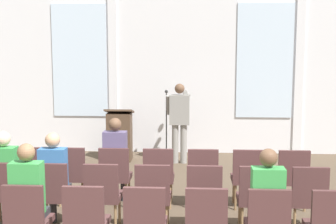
# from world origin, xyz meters

# --- Properties ---
(rear_partition) EXTENTS (10.72, 0.14, 4.50)m
(rear_partition) POSITION_xyz_m (0.02, 5.70, 2.24)
(rear_partition) COLOR silver
(rear_partition) RESTS_ON ground
(speaker) EXTENTS (0.51, 0.69, 1.71)m
(speaker) POSITION_xyz_m (0.23, 4.64, 0.99)
(speaker) COLOR gray
(speaker) RESTS_ON ground
(mic_stand) EXTENTS (0.28, 0.28, 1.55)m
(mic_stand) POSITION_xyz_m (-0.06, 4.84, 0.34)
(mic_stand) COLOR black
(mic_stand) RESTS_ON ground
(lectern) EXTENTS (0.60, 0.48, 1.16)m
(lectern) POSITION_xyz_m (-1.09, 4.78, 0.55)
(lectern) COLOR #4C3828
(lectern) RESTS_ON ground
(chair_r0_c0) EXTENTS (0.46, 0.44, 0.94)m
(chair_r0_c0) POSITION_xyz_m (-2.03, 1.81, 0.53)
(chair_r0_c0) COLOR olive
(chair_r0_c0) RESTS_ON ground
(chair_r0_c1) EXTENTS (0.46, 0.44, 0.94)m
(chair_r0_c1) POSITION_xyz_m (-1.35, 1.81, 0.53)
(chair_r0_c1) COLOR olive
(chair_r0_c1) RESTS_ON ground
(chair_r0_c2) EXTENTS (0.46, 0.44, 0.94)m
(chair_r0_c2) POSITION_xyz_m (-0.68, 1.81, 0.53)
(chair_r0_c2) COLOR olive
(chair_r0_c2) RESTS_ON ground
(audience_r0_c2) EXTENTS (0.36, 0.39, 1.38)m
(audience_r0_c2) POSITION_xyz_m (-0.68, 1.89, 0.76)
(audience_r0_c2) COLOR #2D2D33
(audience_r0_c2) RESTS_ON ground
(chair_r0_c3) EXTENTS (0.46, 0.44, 0.94)m
(chair_r0_c3) POSITION_xyz_m (0.00, 1.81, 0.53)
(chair_r0_c3) COLOR olive
(chair_r0_c3) RESTS_ON ground
(chair_r0_c4) EXTENTS (0.46, 0.44, 0.94)m
(chair_r0_c4) POSITION_xyz_m (0.68, 1.81, 0.53)
(chair_r0_c4) COLOR olive
(chair_r0_c4) RESTS_ON ground
(chair_r0_c5) EXTENTS (0.46, 0.44, 0.94)m
(chair_r0_c5) POSITION_xyz_m (1.35, 1.81, 0.53)
(chair_r0_c5) COLOR olive
(chair_r0_c5) RESTS_ON ground
(chair_r0_c6) EXTENTS (0.46, 0.44, 0.94)m
(chair_r0_c6) POSITION_xyz_m (2.03, 1.81, 0.53)
(chair_r0_c6) COLOR olive
(chair_r0_c6) RESTS_ON ground
(chair_r1_c0) EXTENTS (0.46, 0.44, 0.94)m
(chair_r1_c0) POSITION_xyz_m (-2.03, 0.83, 0.53)
(chair_r1_c0) COLOR olive
(chair_r1_c0) RESTS_ON ground
(audience_r1_c0) EXTENTS (0.36, 0.39, 1.33)m
(audience_r1_c0) POSITION_xyz_m (-2.03, 0.91, 0.74)
(audience_r1_c0) COLOR #2D2D33
(audience_r1_c0) RESTS_ON ground
(chair_r1_c1) EXTENTS (0.46, 0.44, 0.94)m
(chair_r1_c1) POSITION_xyz_m (-1.35, 0.83, 0.53)
(chair_r1_c1) COLOR olive
(chair_r1_c1) RESTS_ON ground
(audience_r1_c1) EXTENTS (0.36, 0.39, 1.32)m
(audience_r1_c1) POSITION_xyz_m (-1.35, 0.92, 0.73)
(audience_r1_c1) COLOR #2D2D33
(audience_r1_c1) RESTS_ON ground
(chair_r1_c2) EXTENTS (0.46, 0.44, 0.94)m
(chair_r1_c2) POSITION_xyz_m (-0.68, 0.83, 0.53)
(chair_r1_c2) COLOR olive
(chair_r1_c2) RESTS_ON ground
(chair_r1_c3) EXTENTS (0.46, 0.44, 0.94)m
(chair_r1_c3) POSITION_xyz_m (0.00, 0.83, 0.53)
(chair_r1_c3) COLOR olive
(chair_r1_c3) RESTS_ON ground
(chair_r1_c4) EXTENTS (0.46, 0.44, 0.94)m
(chair_r1_c4) POSITION_xyz_m (0.68, 0.83, 0.53)
(chair_r1_c4) COLOR olive
(chair_r1_c4) RESTS_ON ground
(chair_r1_c5) EXTENTS (0.46, 0.44, 0.94)m
(chair_r1_c5) POSITION_xyz_m (1.35, 0.83, 0.53)
(chair_r1_c5) COLOR olive
(chair_r1_c5) RESTS_ON ground
(chair_r1_c6) EXTENTS (0.46, 0.44, 0.94)m
(chair_r1_c6) POSITION_xyz_m (2.03, 0.83, 0.53)
(chair_r1_c6) COLOR olive
(chair_r1_c6) RESTS_ON ground
(chair_r2_c1) EXTENTS (0.46, 0.44, 0.94)m
(chair_r2_c1) POSITION_xyz_m (-1.35, -0.15, 0.53)
(chair_r2_c1) COLOR olive
(chair_r2_c1) RESTS_ON ground
(audience_r2_c1) EXTENTS (0.36, 0.39, 1.38)m
(audience_r2_c1) POSITION_xyz_m (-1.35, -0.07, 0.76)
(audience_r2_c1) COLOR #2D2D33
(audience_r2_c1) RESTS_ON ground
(chair_r2_c2) EXTENTS (0.46, 0.44, 0.94)m
(chair_r2_c2) POSITION_xyz_m (-0.68, -0.15, 0.53)
(chair_r2_c2) COLOR olive
(chair_r2_c2) RESTS_ON ground
(chair_r2_c3) EXTENTS (0.46, 0.44, 0.94)m
(chair_r2_c3) POSITION_xyz_m (0.00, -0.15, 0.53)
(chair_r2_c3) COLOR olive
(chair_r2_c3) RESTS_ON ground
(chair_r2_c4) EXTENTS (0.46, 0.44, 0.94)m
(chair_r2_c4) POSITION_xyz_m (0.68, -0.15, 0.53)
(chair_r2_c4) COLOR olive
(chair_r2_c4) RESTS_ON ground
(chair_r2_c5) EXTENTS (0.46, 0.44, 0.94)m
(chair_r2_c5) POSITION_xyz_m (1.35, -0.15, 0.53)
(chair_r2_c5) COLOR olive
(chair_r2_c5) RESTS_ON ground
(audience_r2_c5) EXTENTS (0.36, 0.39, 1.35)m
(audience_r2_c5) POSITION_xyz_m (1.35, -0.07, 0.75)
(audience_r2_c5) COLOR #2D2D33
(audience_r2_c5) RESTS_ON ground
(chair_r2_c6) EXTENTS (0.46, 0.44, 0.94)m
(chair_r2_c6) POSITION_xyz_m (2.03, -0.15, 0.53)
(chair_r2_c6) COLOR olive
(chair_r2_c6) RESTS_ON ground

